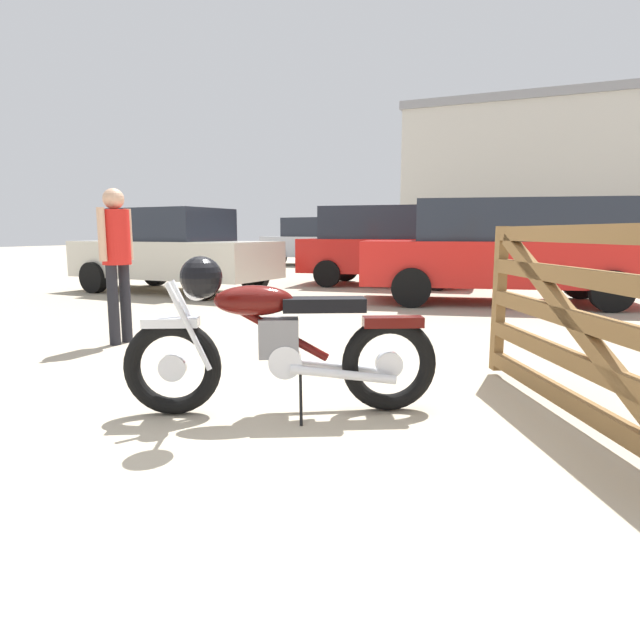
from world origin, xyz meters
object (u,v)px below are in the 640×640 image
white_estate_far (617,245)px  vintage_motorcycle (274,341)px  timber_gate (601,321)px  dark_sedan_left (174,251)px  red_hatchback_near (510,248)px  pale_sedan_back (384,245)px  bystander (116,250)px  silver_sedan_mid (328,240)px

white_estate_far → vintage_motorcycle: bearing=69.3°
timber_gate → dark_sedan_left: bearing=25.4°
timber_gate → dark_sedan_left: 9.28m
red_hatchback_near → vintage_motorcycle: bearing=69.8°
red_hatchback_near → pale_sedan_back: size_ratio=1.24×
white_estate_far → bystander: bearing=58.8°
vintage_motorcycle → white_estate_far: white_estate_far is taller
timber_gate → bystander: size_ratio=1.43×
red_hatchback_near → silver_sedan_mid: 11.17m
pale_sedan_back → dark_sedan_left: (-3.63, -2.90, -0.08)m
vintage_motorcycle → pale_sedan_back: size_ratio=0.49×
vintage_motorcycle → pale_sedan_back: pale_sedan_back is taller
silver_sedan_mid → pale_sedan_back: bearing=129.6°
timber_gate → vintage_motorcycle: bearing=72.3°
red_hatchback_near → white_estate_far: (2.90, 9.18, -0.10)m
vintage_motorcycle → bystander: bearing=-55.0°
vintage_motorcycle → silver_sedan_mid: 16.67m
dark_sedan_left → silver_sedan_mid: bearing=-82.8°
vintage_motorcycle → red_hatchback_near: bearing=-124.3°
timber_gate → silver_sedan_mid: size_ratio=0.48×
pale_sedan_back → silver_sedan_mid: 7.66m
bystander → red_hatchback_near: 6.44m
timber_gate → white_estate_far: 15.85m
white_estate_far → silver_sedan_mid: (-9.38, -0.08, 0.10)m
red_hatchback_near → silver_sedan_mid: size_ratio=1.00×
bystander → white_estate_far: (6.75, 14.34, -0.18)m
bystander → silver_sedan_mid: bearing=104.2°
timber_gate → red_hatchback_near: red_hatchback_near is taller
bystander → white_estate_far: bearing=68.6°
timber_gate → pale_sedan_back: bearing=-3.1°
pale_sedan_back → dark_sedan_left: 4.65m
red_hatchback_near → pale_sedan_back: pale_sedan_back is taller
vintage_motorcycle → pale_sedan_back: 9.27m
red_hatchback_near → dark_sedan_left: red_hatchback_near is taller
pale_sedan_back → timber_gate: bearing=-72.1°
bystander → white_estate_far: white_estate_far is taller
vintage_motorcycle → dark_sedan_left: bearing=-74.2°
bystander → pale_sedan_back: pale_sedan_back is taller
bystander → red_hatchback_near: red_hatchback_near is taller
timber_gate → red_hatchback_near: 6.55m
red_hatchback_near → dark_sedan_left: bearing=-5.1°
red_hatchback_near → pale_sedan_back: 3.67m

